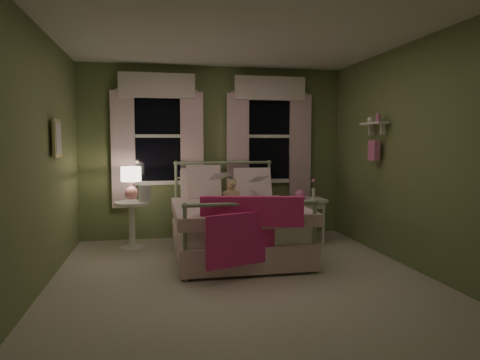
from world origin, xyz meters
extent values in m
plane|color=beige|center=(0.00, 0.00, 0.00)|extent=(4.20, 4.20, 0.00)
plane|color=white|center=(0.00, 0.00, 2.60)|extent=(4.20, 4.20, 0.00)
plane|color=olive|center=(0.00, 2.10, 1.30)|extent=(4.00, 0.00, 4.00)
plane|color=olive|center=(0.00, -2.10, 1.30)|extent=(4.00, 0.00, 4.00)
plane|color=olive|center=(-2.00, 0.00, 1.30)|extent=(0.00, 4.20, 4.20)
plane|color=olive|center=(2.00, 0.00, 1.30)|extent=(0.00, 4.20, 4.20)
cube|color=white|center=(0.11, 0.95, 0.42)|extent=(1.44, 1.94, 0.26)
cube|color=white|center=(0.11, 0.95, 0.18)|extent=(1.54, 2.02, 0.30)
cube|color=white|center=(0.11, 0.80, 0.60)|extent=(1.58, 1.75, 0.14)
cylinder|color=#9EB793|center=(-0.58, 0.95, 0.30)|extent=(0.04, 1.90, 0.04)
cylinder|color=#9EB793|center=(0.80, 0.95, 0.30)|extent=(0.04, 1.90, 0.04)
cylinder|color=#9EB793|center=(-0.60, 1.92, 0.57)|extent=(0.04, 0.04, 1.15)
cylinder|color=#9EB793|center=(0.82, 1.92, 0.57)|extent=(0.04, 0.04, 1.15)
sphere|color=#9EB793|center=(-0.60, 1.92, 1.15)|extent=(0.07, 0.07, 0.07)
sphere|color=#9EB793|center=(0.82, 1.92, 1.15)|extent=(0.07, 0.07, 0.07)
cylinder|color=#9EB793|center=(0.11, 1.92, 1.15)|extent=(1.42, 0.04, 0.04)
cylinder|color=#9EB793|center=(0.11, 1.92, 0.93)|extent=(1.38, 0.03, 0.03)
cylinder|color=#9EB793|center=(-0.60, -0.02, 0.40)|extent=(0.04, 0.04, 0.80)
cylinder|color=#9EB793|center=(0.82, -0.02, 0.40)|extent=(0.04, 0.04, 0.80)
sphere|color=#9EB793|center=(-0.60, -0.02, 0.80)|extent=(0.07, 0.07, 0.07)
sphere|color=#9EB793|center=(0.82, -0.02, 0.80)|extent=(0.07, 0.07, 0.07)
cylinder|color=#9EB793|center=(0.11, -0.02, 0.80)|extent=(1.42, 0.04, 0.04)
cube|color=white|center=(-0.27, 1.65, 0.80)|extent=(0.55, 0.32, 0.57)
cube|color=white|center=(0.49, 1.65, 0.80)|extent=(0.55, 0.32, 0.57)
cube|color=white|center=(-0.22, 1.65, 0.88)|extent=(0.48, 0.30, 0.51)
cube|color=#FB3188|center=(0.11, -0.02, 0.72)|extent=(1.10, 0.33, 0.32)
cube|color=#EF2E89|center=(0.11, -0.09, 0.45)|extent=(1.05, 0.41, 0.55)
imported|color=#F7D1DD|center=(-0.17, 1.40, 0.96)|extent=(0.33, 0.28, 0.77)
imported|color=#F7D1DD|center=(0.39, 1.40, 0.89)|extent=(0.37, 0.32, 0.64)
imported|color=beige|center=(-0.17, 1.15, 0.96)|extent=(0.22, 0.15, 0.26)
imported|color=beige|center=(0.39, 1.15, 0.92)|extent=(0.22, 0.17, 0.26)
sphere|color=tan|center=(0.11, 1.25, 0.75)|extent=(0.18, 0.18, 0.18)
sphere|color=tan|center=(0.11, 1.23, 0.89)|extent=(0.13, 0.13, 0.13)
sphere|color=tan|center=(0.07, 1.23, 0.95)|extent=(0.05, 0.05, 0.05)
sphere|color=tan|center=(0.16, 1.23, 0.95)|extent=(0.05, 0.05, 0.05)
sphere|color=tan|center=(0.03, 1.22, 0.77)|extent=(0.07, 0.07, 0.07)
sphere|color=tan|center=(0.19, 1.22, 0.77)|extent=(0.07, 0.07, 0.07)
sphere|color=#8C6B51|center=(0.11, 1.18, 0.89)|extent=(0.04, 0.04, 0.04)
cylinder|color=white|center=(-1.22, 1.50, 0.63)|extent=(0.46, 0.46, 0.04)
cylinder|color=white|center=(-1.22, 1.50, 0.32)|extent=(0.08, 0.08, 0.60)
cylinder|color=white|center=(-1.22, 1.50, 0.01)|extent=(0.34, 0.34, 0.03)
sphere|color=pink|center=(-1.22, 1.50, 0.77)|extent=(0.18, 0.18, 0.18)
cylinder|color=pink|center=(-1.22, 1.50, 0.89)|extent=(0.03, 0.03, 0.11)
cylinder|color=#FFEAC6|center=(-1.22, 1.50, 1.03)|extent=(0.27, 0.27, 0.20)
imported|color=beige|center=(-1.12, 1.42, 0.66)|extent=(0.20, 0.25, 0.02)
cube|color=white|center=(1.24, 1.38, 0.63)|extent=(0.50, 0.40, 0.04)
cube|color=white|center=(1.24, 1.38, 0.56)|extent=(0.44, 0.34, 0.08)
cylinder|color=white|center=(1.04, 1.23, 0.31)|extent=(0.04, 0.04, 0.60)
cylinder|color=white|center=(1.44, 1.23, 0.31)|extent=(0.04, 0.04, 0.60)
cylinder|color=white|center=(1.04, 1.53, 0.31)|extent=(0.04, 0.04, 0.60)
cylinder|color=white|center=(1.44, 1.53, 0.31)|extent=(0.04, 0.04, 0.60)
sphere|color=pink|center=(1.14, 1.38, 0.71)|extent=(0.14, 0.14, 0.14)
cube|color=pink|center=(1.14, 1.29, 0.69)|extent=(0.11, 0.06, 0.04)
cylinder|color=white|center=(1.36, 1.43, 0.72)|extent=(0.05, 0.05, 0.14)
cylinder|color=#4C7F3F|center=(1.36, 1.43, 0.83)|extent=(0.01, 0.01, 0.12)
sphere|color=pink|center=(1.36, 1.43, 0.90)|extent=(0.06, 0.06, 0.06)
cube|color=black|center=(-0.85, 2.08, 1.55)|extent=(0.76, 0.02, 1.35)
cube|color=white|center=(-0.85, 2.06, 2.25)|extent=(0.84, 0.05, 0.06)
cube|color=white|center=(-0.85, 2.06, 0.85)|extent=(0.84, 0.05, 0.06)
cube|color=white|center=(-1.25, 2.06, 1.55)|extent=(0.06, 0.05, 1.40)
cube|color=white|center=(-0.45, 2.06, 1.55)|extent=(0.06, 0.05, 1.40)
cube|color=white|center=(-0.85, 2.06, 1.55)|extent=(0.76, 0.04, 0.05)
cube|color=white|center=(-1.35, 2.02, 1.35)|extent=(0.34, 0.06, 1.70)
cube|color=white|center=(-0.35, 2.02, 1.35)|extent=(0.34, 0.06, 1.70)
cube|color=white|center=(-0.85, 2.00, 2.28)|extent=(1.10, 0.08, 0.36)
cylinder|color=white|center=(-0.85, 2.04, 2.22)|extent=(1.20, 0.03, 0.03)
cube|color=black|center=(0.85, 2.08, 1.55)|extent=(0.76, 0.02, 1.35)
cube|color=white|center=(0.85, 2.06, 2.25)|extent=(0.84, 0.05, 0.06)
cube|color=white|center=(0.85, 2.06, 0.85)|extent=(0.84, 0.05, 0.06)
cube|color=white|center=(0.45, 2.06, 1.55)|extent=(0.06, 0.05, 1.40)
cube|color=white|center=(1.25, 2.06, 1.55)|extent=(0.06, 0.05, 1.40)
cube|color=white|center=(0.85, 2.06, 1.55)|extent=(0.76, 0.04, 0.05)
cube|color=silver|center=(0.35, 2.02, 1.35)|extent=(0.34, 0.06, 1.70)
cube|color=silver|center=(1.35, 2.02, 1.35)|extent=(0.34, 0.06, 1.70)
cube|color=white|center=(0.85, 2.00, 2.28)|extent=(1.10, 0.08, 0.36)
cylinder|color=white|center=(0.85, 2.04, 2.22)|extent=(1.20, 0.03, 0.03)
cube|color=white|center=(1.89, 0.70, 1.70)|extent=(0.15, 0.50, 0.03)
cube|color=white|center=(1.93, 0.55, 1.62)|extent=(0.06, 0.03, 0.14)
cube|color=white|center=(1.93, 0.85, 1.62)|extent=(0.06, 0.03, 0.14)
cylinder|color=pink|center=(1.89, 0.60, 1.77)|extent=(0.06, 0.06, 0.10)
sphere|color=white|center=(1.89, 0.80, 1.75)|extent=(0.08, 0.08, 0.08)
cube|color=pink|center=(1.90, 0.70, 1.35)|extent=(0.08, 0.18, 0.26)
cube|color=beige|center=(-1.95, 0.60, 1.50)|extent=(0.03, 0.32, 0.42)
cube|color=silver|center=(-1.94, 0.60, 1.50)|extent=(0.01, 0.25, 0.34)
camera|label=1|loc=(-0.88, -4.42, 1.45)|focal=32.00mm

